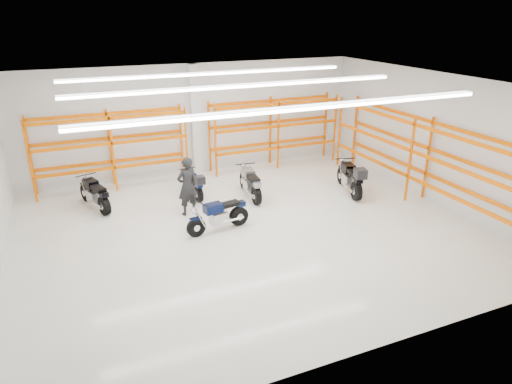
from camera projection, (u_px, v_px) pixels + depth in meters
name	position (u px, v px, depth m)	size (l,w,h in m)	color
ground	(250.00, 230.00, 14.33)	(14.00, 14.00, 0.00)	silver
room_shell	(249.00, 127.00, 13.13)	(14.02, 12.02, 4.51)	white
motorcycle_main	(221.00, 216.00, 14.16)	(2.11, 0.70, 1.04)	black
motorcycle_back_a	(95.00, 195.00, 15.68)	(0.97, 2.16, 1.10)	black
motorcycle_back_b	(194.00, 184.00, 16.68)	(0.64, 2.00, 1.03)	black
motorcycle_back_c	(250.00, 184.00, 16.65)	(0.75, 2.26, 1.11)	black
motorcycle_back_d	(351.00, 179.00, 16.93)	(1.02, 2.44, 1.26)	black
standing_man	(187.00, 186.00, 15.09)	(0.73, 0.48, 2.00)	black
structural_column	(195.00, 121.00, 18.46)	(0.32, 0.32, 4.50)	white
pallet_racking_back_left	(111.00, 143.00, 17.10)	(5.67, 0.87, 3.00)	#FF7600
pallet_racking_back_right	(274.00, 126.00, 19.58)	(5.67, 0.87, 3.00)	#FF7600
pallet_racking_side	(420.00, 151.00, 16.02)	(0.87, 9.07, 3.00)	#FF7600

